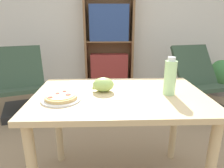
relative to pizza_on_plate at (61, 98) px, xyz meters
The scene contains 9 objects.
wall_back 2.77m from the pizza_on_plate, 80.33° to the left, with size 8.00×0.05×2.60m.
dining_table 0.40m from the pizza_on_plate, 14.72° to the left, with size 1.14×0.75×0.76m.
pizza_on_plate is the anchor object (origin of this frame).
grape_bunch 0.30m from the pizza_on_plate, 30.60° to the left, with size 0.15×0.11×0.10m.
drink_bottle 0.71m from the pizza_on_plate, ahead, with size 0.08×0.08×0.25m.
lounge_chair_near 1.75m from the pizza_on_plate, 120.79° to the left, with size 0.78×0.91×0.88m.
lounge_chair_far 2.23m from the pizza_on_plate, 42.75° to the left, with size 0.73×0.87×0.88m.
bookshelf 2.52m from the pizza_on_plate, 82.15° to the left, with size 0.87×0.30×1.74m.
potted_plant_floor 3.09m from the pizza_on_plate, 42.80° to the left, with size 0.40×0.34×0.60m.
Camera 1 is at (-0.18, -1.21, 1.22)m, focal length 32.00 mm.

